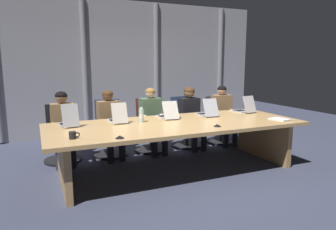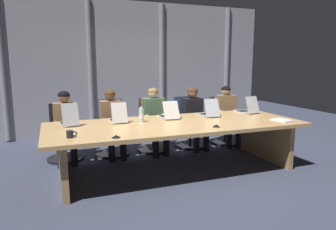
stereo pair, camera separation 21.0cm
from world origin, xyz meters
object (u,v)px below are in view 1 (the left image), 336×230
Objects in this scene: laptop_right_mid at (207,112)px; conference_mic_left_side at (217,125)px; laptop_left_end at (68,122)px; conference_mic_middle at (120,137)px; office_chair_left_end at (62,140)px; person_right_mid at (191,114)px; person_left_end at (63,124)px; coffee_mug_near at (73,135)px; person_center at (152,117)px; person_right_end at (223,112)px; office_chair_left_mid at (110,135)px; laptop_right_end at (243,109)px; office_chair_right_mid at (186,128)px; spiral_notepad at (281,119)px; laptop_left_mid at (117,118)px; office_chair_right_end at (220,125)px; office_chair_center at (150,131)px; water_bottle_primary at (141,115)px; person_left_mid at (110,121)px; laptop_center at (167,115)px.

conference_mic_left_side is at bearing 164.02° from laptop_right_mid.
laptop_left_end reaches higher than conference_mic_middle.
person_right_mid is at bearing 84.58° from office_chair_left_end.
laptop_left_end is at bearing 3.92° from person_left_end.
person_left_end is at bearing 89.80° from coffee_mug_near.
person_center is at bearing 105.02° from conference_mic_left_side.
office_chair_left_mid is at bearing -89.48° from person_right_end.
laptop_right_end is 0.63m from person_right_end.
office_chair_right_mid is 0.83× the size of person_right_end.
office_chair_right_mid reaches higher than conference_mic_middle.
person_center is at bearing -92.10° from person_right_mid.
spiral_notepad is (0.85, -0.79, -0.05)m from laptop_right_mid.
laptop_left_mid is 2.49m from office_chair_right_end.
office_chair_left_mid is at bearing -84.57° from office_chair_center.
office_chair_left_mid is 4.23× the size of water_bottle_primary.
person_center reaches higher than conference_mic_middle.
spiral_notepad is at bearing -127.86° from laptop_right_mid.
office_chair_left_end is 7.39× the size of coffee_mug_near.
water_bottle_primary is at bearing 56.49° from conference_mic_middle.
office_chair_right_end is 2.31m from person_left_mid.
laptop_left_end is at bearing -56.76° from office_chair_center.
person_center is (-1.50, 0.62, -0.14)m from laptop_right_end.
person_left_end is (-2.23, 0.66, -0.14)m from laptop_right_mid.
laptop_right_end reaches higher than conference_mic_left_side.
office_chair_left_end is at bearing 75.20° from laptop_right_mid.
person_left_mid is 1.63m from conference_mic_middle.
person_center is (1.51, 0.00, -0.00)m from person_left_end.
office_chair_right_end is 7.36× the size of coffee_mug_near.
laptop_left_end is 0.96× the size of laptop_right_mid.
person_left_mid is at bearing -89.33° from office_chair_right_mid.
office_chair_left_mid is at bearing 63.36° from laptop_right_end.
coffee_mug_near is 1.14× the size of conference_mic_left_side.
water_bottle_primary is 1.23m from coffee_mug_near.
laptop_center is at bearing -48.46° from office_chair_right_mid.
laptop_left_mid is at bearing 151.04° from spiral_notepad.
office_chair_center is 2.09m from conference_mic_middle.
conference_mic_left_side is (1.92, -0.07, -0.03)m from coffee_mug_near.
person_center reaches higher than office_chair_right_end.
spiral_notepad is (3.09, -0.03, -0.04)m from coffee_mug_near.
spiral_notepad is at bearing 177.34° from laptop_right_end.
laptop_right_end is at bearing 67.94° from office_chair_center.
conference_mic_left_side is at bearing 53.78° from person_left_end.
coffee_mug_near reaches higher than conference_mic_middle.
office_chair_center is at bearing -95.50° from office_chair_right_mid.
coffee_mug_near is at bearing -38.53° from office_chair_center.
conference_mic_middle is (0.50, -1.61, 0.10)m from person_left_end.
person_left_end is at bearing -5.12° from laptop_left_end.
coffee_mug_near is (0.02, -1.58, 0.43)m from office_chair_left_end.
laptop_left_mid is at bearing 50.09° from person_left_end.
laptop_left_end reaches higher than laptop_center.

